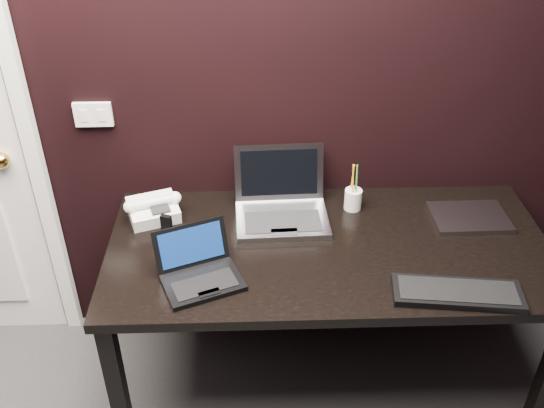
{
  "coord_description": "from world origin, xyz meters",
  "views": [
    {
      "loc": [
        0.02,
        -0.43,
        2.16
      ],
      "look_at": [
        0.08,
        1.35,
        0.97
      ],
      "focal_mm": 40.0,
      "sensor_mm": 36.0,
      "label": 1
    }
  ],
  "objects_px": {
    "netbook": "(200,272)",
    "ext_keyboard": "(457,293)",
    "closed_laptop": "(469,217)",
    "mobile_phone": "(166,228)",
    "desk_phone": "(153,209)",
    "silver_laptop": "(281,206)",
    "desk": "(328,261)",
    "pen_cup": "(353,198)"
  },
  "relations": [
    {
      "from": "desk",
      "to": "mobile_phone",
      "type": "bearing_deg",
      "value": 172.12
    },
    {
      "from": "silver_laptop",
      "to": "ext_keyboard",
      "type": "bearing_deg",
      "value": -40.56
    },
    {
      "from": "desk",
      "to": "silver_laptop",
      "type": "xyz_separation_m",
      "value": [
        -0.18,
        0.2,
        0.13
      ]
    },
    {
      "from": "ext_keyboard",
      "to": "closed_laptop",
      "type": "relative_size",
      "value": 1.49
    },
    {
      "from": "closed_laptop",
      "to": "desk",
      "type": "bearing_deg",
      "value": -165.68
    },
    {
      "from": "netbook",
      "to": "ext_keyboard",
      "type": "height_order",
      "value": "netbook"
    },
    {
      "from": "netbook",
      "to": "ext_keyboard",
      "type": "distance_m",
      "value": 0.9
    },
    {
      "from": "silver_laptop",
      "to": "ext_keyboard",
      "type": "distance_m",
      "value": 0.77
    },
    {
      "from": "silver_laptop",
      "to": "ext_keyboard",
      "type": "relative_size",
      "value": 0.84
    },
    {
      "from": "netbook",
      "to": "pen_cup",
      "type": "xyz_separation_m",
      "value": [
        0.61,
        0.43,
        0.01
      ]
    },
    {
      "from": "pen_cup",
      "to": "desk",
      "type": "bearing_deg",
      "value": -116.53
    },
    {
      "from": "desk_phone",
      "to": "closed_laptop",
      "type": "bearing_deg",
      "value": -2.55
    },
    {
      "from": "desk_phone",
      "to": "netbook",
      "type": "bearing_deg",
      "value": -61.43
    },
    {
      "from": "pen_cup",
      "to": "ext_keyboard",
      "type": "bearing_deg",
      "value": -62.68
    },
    {
      "from": "silver_laptop",
      "to": "pen_cup",
      "type": "height_order",
      "value": "silver_laptop"
    },
    {
      "from": "desk_phone",
      "to": "pen_cup",
      "type": "xyz_separation_m",
      "value": [
        0.82,
        0.04,
        0.01
      ]
    },
    {
      "from": "ext_keyboard",
      "to": "closed_laptop",
      "type": "height_order",
      "value": "ext_keyboard"
    },
    {
      "from": "silver_laptop",
      "to": "closed_laptop",
      "type": "relative_size",
      "value": 1.24
    },
    {
      "from": "desk",
      "to": "closed_laptop",
      "type": "height_order",
      "value": "closed_laptop"
    },
    {
      "from": "desk_phone",
      "to": "mobile_phone",
      "type": "height_order",
      "value": "desk_phone"
    },
    {
      "from": "mobile_phone",
      "to": "desk_phone",
      "type": "bearing_deg",
      "value": 118.46
    },
    {
      "from": "netbook",
      "to": "silver_laptop",
      "type": "distance_m",
      "value": 0.49
    },
    {
      "from": "netbook",
      "to": "silver_laptop",
      "type": "relative_size",
      "value": 0.89
    },
    {
      "from": "desk",
      "to": "silver_laptop",
      "type": "distance_m",
      "value": 0.29
    },
    {
      "from": "netbook",
      "to": "desk_phone",
      "type": "distance_m",
      "value": 0.44
    },
    {
      "from": "pen_cup",
      "to": "desk_phone",
      "type": "bearing_deg",
      "value": -177.15
    },
    {
      "from": "silver_laptop",
      "to": "closed_laptop",
      "type": "height_order",
      "value": "silver_laptop"
    },
    {
      "from": "silver_laptop",
      "to": "desk",
      "type": "bearing_deg",
      "value": -48.44
    },
    {
      "from": "netbook",
      "to": "closed_laptop",
      "type": "bearing_deg",
      "value": 17.23
    },
    {
      "from": "desk_phone",
      "to": "silver_laptop",
      "type": "bearing_deg",
      "value": -0.91
    },
    {
      "from": "desk",
      "to": "ext_keyboard",
      "type": "relative_size",
      "value": 3.74
    },
    {
      "from": "silver_laptop",
      "to": "pen_cup",
      "type": "relative_size",
      "value": 1.82
    },
    {
      "from": "netbook",
      "to": "pen_cup",
      "type": "bearing_deg",
      "value": 35.3
    },
    {
      "from": "silver_laptop",
      "to": "closed_laptop",
      "type": "bearing_deg",
      "value": -3.67
    },
    {
      "from": "silver_laptop",
      "to": "closed_laptop",
      "type": "distance_m",
      "value": 0.77
    },
    {
      "from": "mobile_phone",
      "to": "pen_cup",
      "type": "xyz_separation_m",
      "value": [
        0.75,
        0.16,
        0.02
      ]
    },
    {
      "from": "mobile_phone",
      "to": "closed_laptop",
      "type": "bearing_deg",
      "value": 2.94
    },
    {
      "from": "desk",
      "to": "mobile_phone",
      "type": "height_order",
      "value": "mobile_phone"
    },
    {
      "from": "ext_keyboard",
      "to": "closed_laptop",
      "type": "xyz_separation_m",
      "value": [
        0.18,
        0.45,
        -0.0
      ]
    },
    {
      "from": "ext_keyboard",
      "to": "silver_laptop",
      "type": "bearing_deg",
      "value": 139.44
    },
    {
      "from": "silver_laptop",
      "to": "mobile_phone",
      "type": "bearing_deg",
      "value": -166.22
    },
    {
      "from": "ext_keyboard",
      "to": "mobile_phone",
      "type": "distance_m",
      "value": 1.11
    }
  ]
}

